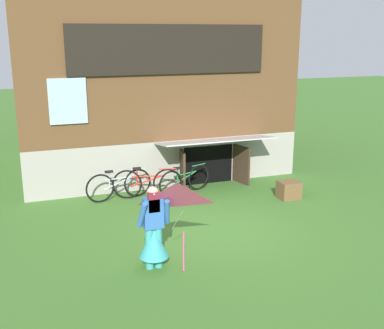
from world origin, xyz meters
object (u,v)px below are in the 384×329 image
object	(u,v)px
bicycle_green	(185,180)
person	(154,234)
kite	(178,209)
wooden_crate	(289,190)
bicycle_silver	(119,185)
bicycle_red	(147,183)

from	to	relation	value
bicycle_green	person	bearing A→B (deg)	-135.69
kite	bicycle_green	xyz separation A→B (m)	(1.59, 4.27, -0.91)
wooden_crate	bicycle_green	bearing A→B (deg)	151.47
person	kite	distance (m)	0.88
person	bicycle_silver	world-z (taller)	person
bicycle_green	bicycle_silver	size ratio (longest dim) A/B	0.91
person	bicycle_silver	size ratio (longest dim) A/B	0.89
person	bicycle_green	size ratio (longest dim) A/B	0.97
person	kite	bearing A→B (deg)	-60.66
kite	wooden_crate	world-z (taller)	kite
kite	wooden_crate	distance (m)	5.05
bicycle_silver	person	bearing A→B (deg)	-100.60
bicycle_red	bicycle_silver	bearing A→B (deg)	-176.89
bicycle_green	wooden_crate	xyz separation A→B (m)	(2.33, -1.27, -0.14)
wooden_crate	bicycle_silver	bearing A→B (deg)	161.21
wooden_crate	bicycle_red	bearing A→B (deg)	159.51
kite	bicycle_red	xyz separation A→B (m)	(0.60, 4.25, -0.88)
kite	wooden_crate	bearing A→B (deg)	37.47
bicycle_green	bicycle_red	world-z (taller)	bicycle_red
bicycle_green	bicycle_red	xyz separation A→B (m)	(-1.00, -0.02, 0.03)
bicycle_green	bicycle_red	size ratio (longest dim) A/B	0.90
bicycle_silver	wooden_crate	distance (m)	4.25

